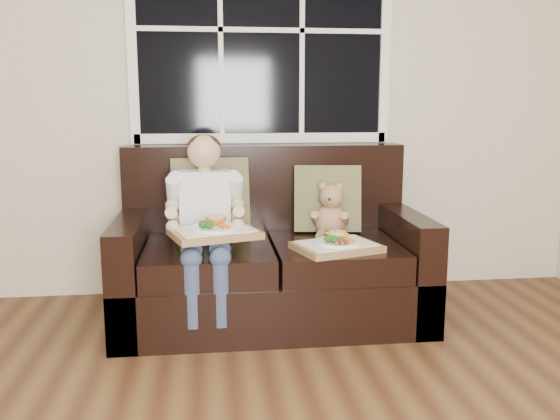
{
  "coord_description": "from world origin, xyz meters",
  "views": [
    {
      "loc": [
        -0.17,
        -1.26,
        1.22
      ],
      "look_at": [
        0.21,
        1.85,
        0.65
      ],
      "focal_mm": 38.0,
      "sensor_mm": 36.0,
      "label": 1
    }
  ],
  "objects": [
    {
      "name": "window_back",
      "position": [
        0.17,
        2.48,
        1.65
      ],
      "size": [
        1.62,
        0.04,
        1.37
      ],
      "color": "black",
      "rests_on": "room_walls"
    },
    {
      "name": "loveseat",
      "position": [
        0.17,
        2.02,
        0.31
      ],
      "size": [
        1.7,
        0.92,
        0.96
      ],
      "color": "black",
      "rests_on": "ground"
    },
    {
      "name": "pillow_left",
      "position": [
        -0.16,
        2.17,
        0.67
      ],
      "size": [
        0.46,
        0.23,
        0.46
      ],
      "rotation": [
        -0.21,
        0.0,
        0.06
      ],
      "color": "#65653E",
      "rests_on": "loveseat"
    },
    {
      "name": "pillow_right",
      "position": [
        0.53,
        2.17,
        0.65
      ],
      "size": [
        0.42,
        0.23,
        0.41
      ],
      "rotation": [
        -0.21,
        0.0,
        -0.14
      ],
      "color": "#65653E",
      "rests_on": "loveseat"
    },
    {
      "name": "child",
      "position": [
        -0.19,
        1.9,
        0.66
      ],
      "size": [
        0.41,
        0.6,
        0.92
      ],
      "color": "white",
      "rests_on": "loveseat"
    },
    {
      "name": "teddy_bear",
      "position": [
        0.53,
        2.05,
        0.58
      ],
      "size": [
        0.22,
        0.27,
        0.33
      ],
      "rotation": [
        0.0,
        0.0,
        -0.28
      ],
      "color": "#A78058",
      "rests_on": "loveseat"
    },
    {
      "name": "tray_left",
      "position": [
        -0.15,
        1.69,
        0.57
      ],
      "size": [
        0.5,
        0.43,
        0.1
      ],
      "rotation": [
        0.0,
        0.0,
        0.3
      ],
      "color": "#9A6C45",
      "rests_on": "child"
    },
    {
      "name": "tray_right",
      "position": [
        0.49,
        1.7,
        0.48
      ],
      "size": [
        0.49,
        0.43,
        0.1
      ],
      "rotation": [
        0.0,
        0.0,
        0.31
      ],
      "color": "#9A6C45",
      "rests_on": "loveseat"
    }
  ]
}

